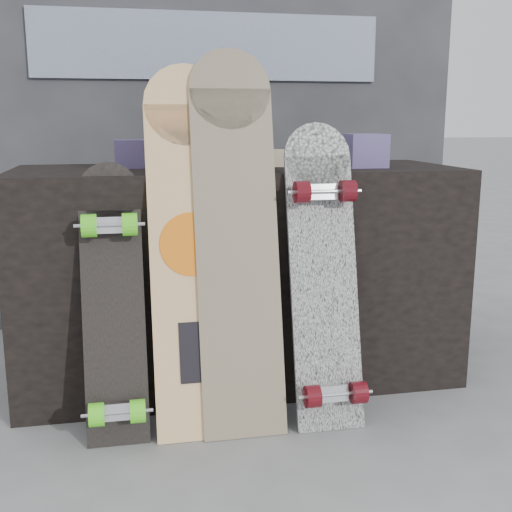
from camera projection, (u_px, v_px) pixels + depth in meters
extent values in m
plane|color=slate|center=(267.00, 434.00, 2.02)|extent=(60.00, 60.00, 0.00)
cube|color=black|center=(239.00, 274.00, 2.42)|extent=(1.60, 0.60, 0.80)
cube|color=#303035|center=(207.00, 92.00, 3.09)|extent=(2.40, 0.20, 2.20)
cube|color=navy|center=(210.00, 46.00, 2.94)|extent=(1.60, 0.02, 0.30)
cube|color=#553D7D|center=(140.00, 154.00, 2.32)|extent=(0.18, 0.12, 0.10)
cube|color=#553D7D|center=(364.00, 151.00, 2.34)|extent=(0.14, 0.14, 0.12)
cube|color=#D1B78C|center=(283.00, 158.00, 2.41)|extent=(0.22, 0.10, 0.06)
cube|color=beige|center=(192.00, 271.00, 2.00)|extent=(0.26, 0.27, 1.02)
cylinder|color=beige|center=(185.00, 105.00, 2.02)|extent=(0.26, 0.08, 0.26)
cylinder|color=orange|center=(192.00, 244.00, 1.99)|extent=(0.20, 0.05, 0.19)
cube|color=black|center=(196.00, 352.00, 1.98)|extent=(0.10, 0.05, 0.18)
cube|color=beige|center=(238.00, 262.00, 2.02)|extent=(0.26, 0.28, 1.07)
cylinder|color=beige|center=(230.00, 89.00, 2.03)|extent=(0.26, 0.08, 0.26)
cube|color=white|center=(324.00, 292.00, 2.06)|extent=(0.22, 0.23, 0.86)
cylinder|color=white|center=(317.00, 156.00, 2.08)|extent=(0.22, 0.07, 0.22)
cube|color=silver|center=(334.00, 393.00, 2.01)|extent=(0.09, 0.04, 0.06)
cylinder|color=#510B13|center=(312.00, 396.00, 1.98)|extent=(0.04, 0.07, 0.07)
cylinder|color=#510B13|center=(358.00, 392.00, 2.01)|extent=(0.05, 0.07, 0.07)
cube|color=silver|center=(323.00, 192.00, 2.03)|extent=(0.09, 0.04, 0.06)
cylinder|color=#510B13|center=(302.00, 192.00, 2.00)|extent=(0.04, 0.07, 0.07)
cylinder|color=#510B13|center=(348.00, 191.00, 2.03)|extent=(0.05, 0.07, 0.07)
cube|color=black|center=(114.00, 318.00, 1.97)|extent=(0.19, 0.22, 0.75)
cylinder|color=black|center=(109.00, 192.00, 1.99)|extent=(0.19, 0.06, 0.19)
cube|color=silver|center=(117.00, 412.00, 1.92)|extent=(0.09, 0.04, 0.06)
cylinder|color=#5AF522|center=(97.00, 415.00, 1.89)|extent=(0.04, 0.07, 0.07)
cylinder|color=#5AF522|center=(138.00, 411.00, 1.91)|extent=(0.05, 0.07, 0.07)
cube|color=silver|center=(110.00, 226.00, 1.94)|extent=(0.09, 0.04, 0.06)
cylinder|color=#5AF522|center=(89.00, 226.00, 1.91)|extent=(0.04, 0.07, 0.07)
cylinder|color=#5AF522|center=(130.00, 224.00, 1.93)|extent=(0.05, 0.07, 0.07)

